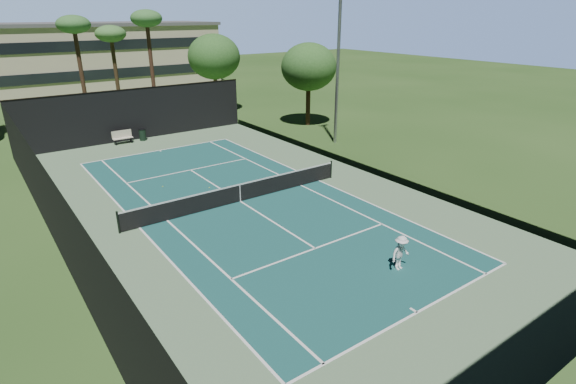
# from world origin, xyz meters

# --- Properties ---
(ground) EXTENTS (160.00, 160.00, 0.00)m
(ground) POSITION_xyz_m (0.00, 0.00, 0.00)
(ground) COLOR #2B4C1C
(ground) RESTS_ON ground
(apron_slab) EXTENTS (18.00, 32.00, 0.01)m
(apron_slab) POSITION_xyz_m (0.00, 0.00, 0.01)
(apron_slab) COLOR #5B7E58
(apron_slab) RESTS_ON ground
(court_surface) EXTENTS (10.97, 23.77, 0.01)m
(court_surface) POSITION_xyz_m (0.00, 0.00, 0.01)
(court_surface) COLOR #184E4B
(court_surface) RESTS_ON ground
(court_lines) EXTENTS (11.07, 23.87, 0.01)m
(court_lines) POSITION_xyz_m (0.00, 0.00, 0.02)
(court_lines) COLOR white
(court_lines) RESTS_ON ground
(tennis_net) EXTENTS (12.90, 0.10, 1.10)m
(tennis_net) POSITION_xyz_m (0.00, 0.00, 0.56)
(tennis_net) COLOR black
(tennis_net) RESTS_ON ground
(fence) EXTENTS (18.04, 32.05, 4.03)m
(fence) POSITION_xyz_m (0.00, 0.06, 2.01)
(fence) COLOR black
(fence) RESTS_ON ground
(player) EXTENTS (0.95, 0.57, 1.44)m
(player) POSITION_xyz_m (1.67, -9.61, 0.72)
(player) COLOR white
(player) RESTS_ON ground
(tennis_ball_b) EXTENTS (0.06, 0.06, 0.06)m
(tennis_ball_b) POSITION_xyz_m (-1.73, 1.30, 0.03)
(tennis_ball_b) COLOR #BEDC32
(tennis_ball_b) RESTS_ON ground
(tennis_ball_c) EXTENTS (0.06, 0.06, 0.06)m
(tennis_ball_c) POSITION_xyz_m (-0.46, 2.81, 0.03)
(tennis_ball_c) COLOR #DAF136
(tennis_ball_c) RESTS_ON ground
(tennis_ball_d) EXTENTS (0.06, 0.06, 0.06)m
(tennis_ball_d) POSITION_xyz_m (-2.58, 4.56, 0.03)
(tennis_ball_d) COLOR #D1F437
(tennis_ball_d) RESTS_ON ground
(park_bench) EXTENTS (1.50, 0.45, 1.02)m
(park_bench) POSITION_xyz_m (-1.58, 15.38, 0.55)
(park_bench) COLOR beige
(park_bench) RESTS_ON ground
(trash_bin) EXTENTS (0.56, 0.56, 0.95)m
(trash_bin) POSITION_xyz_m (-0.01, 15.38, 0.48)
(trash_bin) COLOR black
(trash_bin) RESTS_ON ground
(palm_a) EXTENTS (2.80, 2.80, 9.32)m
(palm_a) POSITION_xyz_m (-2.00, 24.00, 8.19)
(palm_a) COLOR #402A1B
(palm_a) RESTS_ON ground
(palm_b) EXTENTS (2.80, 2.80, 8.42)m
(palm_b) POSITION_xyz_m (1.50, 26.00, 7.36)
(palm_b) COLOR #3F2D1B
(palm_b) RESTS_ON ground
(palm_c) EXTENTS (2.80, 2.80, 9.77)m
(palm_c) POSITION_xyz_m (4.00, 23.00, 8.60)
(palm_c) COLOR #442A1D
(palm_c) RESTS_ON ground
(decid_tree_a) EXTENTS (5.12, 5.12, 7.62)m
(decid_tree_a) POSITION_xyz_m (10.00, 22.00, 5.42)
(decid_tree_a) COLOR #4C3520
(decid_tree_a) RESTS_ON ground
(decid_tree_b) EXTENTS (4.80, 4.80, 7.14)m
(decid_tree_b) POSITION_xyz_m (14.00, 12.00, 5.08)
(decid_tree_b) COLOR #442B1D
(decid_tree_b) RESTS_ON ground
(campus_building) EXTENTS (40.50, 12.50, 8.30)m
(campus_building) POSITION_xyz_m (0.00, 45.98, 4.21)
(campus_building) COLOR beige
(campus_building) RESTS_ON ground
(light_pole) EXTENTS (0.90, 0.25, 12.22)m
(light_pole) POSITION_xyz_m (12.00, 6.00, 6.46)
(light_pole) COLOR #95989D
(light_pole) RESTS_ON ground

